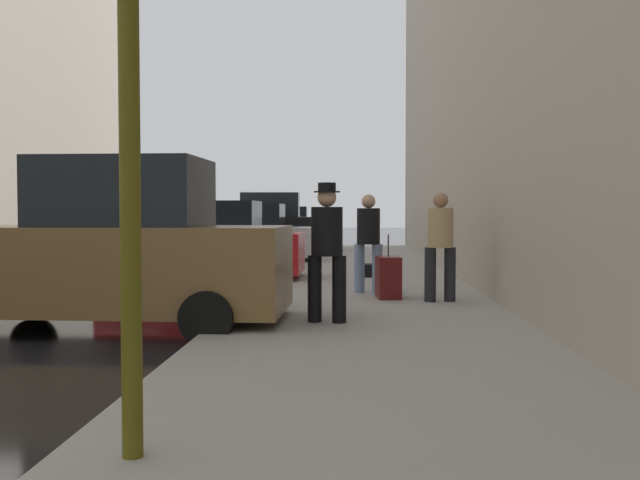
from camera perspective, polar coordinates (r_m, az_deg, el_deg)
The scene contains 12 objects.
sidewalk at distance 10.04m, azimuth 3.93°, elevation -6.23°, with size 4.00×40.00×0.15m, color gray.
parked_bronze_suv at distance 9.67m, azimuth -16.22°, elevation -0.94°, with size 4.65×2.16×2.25m.
parked_red_hatchback at distance 15.44m, azimuth -9.08°, elevation -0.39°, with size 4.21×2.08×1.79m.
parked_silver_sedan at distance 20.91m, azimuth -6.01°, elevation 0.32°, with size 4.22×2.10×1.79m.
parked_black_suv at distance 26.14m, azimuth -4.29°, elevation 1.12°, with size 4.67×2.20×2.25m.
parked_gray_coupe at distance 32.15m, azimuth -3.01°, elevation 1.01°, with size 4.27×2.19×1.79m.
fire_hydrant at distance 14.83m, azimuth -2.52°, elevation -1.83°, with size 0.42×0.22×0.70m.
pedestrian_in_jeans at distance 12.37m, azimuth 3.89°, elevation 0.16°, with size 0.53×0.50×1.71m.
pedestrian_in_tan_coat at distance 11.31m, azimuth 9.60°, elevation -0.06°, with size 0.52×0.47×1.71m.
pedestrian_with_fedora at distance 9.04m, azimuth 0.55°, elevation -0.41°, with size 0.52×0.47×1.78m.
rolling_suitcase at distance 11.66m, azimuth 5.48°, elevation -2.99°, with size 0.42×0.60×1.04m.
duffel_bag at distance 15.50m, azimuth 4.09°, elevation -2.43°, with size 0.32×0.44×0.28m.
Camera 1 is at (5.76, -9.93, 1.56)m, focal length 40.00 mm.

